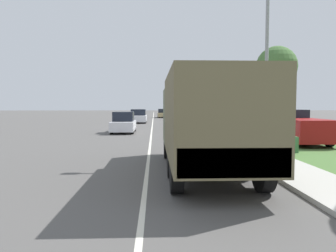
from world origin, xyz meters
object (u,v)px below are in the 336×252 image
(military_truck, at_px, (205,118))
(car_second_ahead, at_px, (138,117))
(car_nearest_ahead, at_px, (123,123))
(car_third_ahead, at_px, (163,114))
(pickup_truck, at_px, (295,127))
(lamp_post, at_px, (262,43))

(military_truck, xyz_separation_m, car_second_ahead, (-3.49, 28.79, -0.97))
(military_truck, relative_size, car_nearest_ahead, 1.98)
(car_nearest_ahead, height_order, car_third_ahead, car_nearest_ahead)
(car_third_ahead, distance_m, pickup_truck, 37.63)
(military_truck, distance_m, car_third_ahead, 44.78)
(lamp_post, bearing_deg, car_third_ahead, 94.03)
(car_second_ahead, distance_m, pickup_truck, 23.23)
(military_truck, bearing_deg, lamp_post, 47.89)
(car_second_ahead, bearing_deg, pickup_truck, -65.28)
(pickup_truck, bearing_deg, car_second_ahead, 114.72)
(military_truck, bearing_deg, car_third_ahead, 90.25)
(car_third_ahead, relative_size, pickup_truck, 0.88)
(pickup_truck, bearing_deg, military_truck, -128.97)
(pickup_truck, bearing_deg, car_third_ahead, 99.82)
(car_nearest_ahead, distance_m, lamp_post, 14.12)
(military_truck, height_order, car_nearest_ahead, military_truck)
(car_second_ahead, height_order, car_third_ahead, car_second_ahead)
(car_nearest_ahead, xyz_separation_m, car_second_ahead, (0.44, 13.93, 0.01))
(car_third_ahead, bearing_deg, pickup_truck, -80.18)
(pickup_truck, bearing_deg, car_nearest_ahead, 144.77)
(car_third_ahead, bearing_deg, military_truck, -89.75)
(car_nearest_ahead, height_order, car_second_ahead, car_second_ahead)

